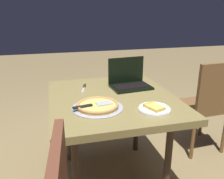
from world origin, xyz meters
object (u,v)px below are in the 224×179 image
object	(u,v)px
pizza_tray	(97,106)
chair_far	(206,102)
laptop	(129,81)
pizza_plate	(154,109)
table_knife	(84,87)
dining_table	(112,105)

from	to	relation	value
pizza_tray	chair_far	world-z (taller)	chair_far
laptop	pizza_plate	xyz separation A→B (m)	(-0.51, -0.00, -0.04)
pizza_tray	table_knife	size ratio (longest dim) A/B	1.69
pizza_plate	chair_far	bearing A→B (deg)	-57.92
pizza_tray	table_knife	xyz separation A→B (m)	(0.45, 0.03, -0.01)
dining_table	laptop	world-z (taller)	laptop
laptop	chair_far	xyz separation A→B (m)	(-0.04, -0.76, -0.26)
dining_table	chair_far	xyz separation A→B (m)	(0.16, -0.96, -0.13)
dining_table	table_knife	size ratio (longest dim) A/B	5.12
laptop	chair_far	bearing A→B (deg)	-92.65
table_knife	dining_table	bearing A→B (deg)	-145.72
pizza_plate	pizza_tray	distance (m)	0.38
dining_table	laptop	distance (m)	0.30
pizza_tray	pizza_plate	bearing A→B (deg)	-110.27
dining_table	laptop	xyz separation A→B (m)	(0.19, -0.20, 0.12)
pizza_tray	table_knife	world-z (taller)	pizza_tray
dining_table	table_knife	distance (m)	0.32
pizza_tray	chair_far	xyz separation A→B (m)	(0.34, -1.11, -0.22)
laptop	chair_far	world-z (taller)	laptop
table_knife	chair_far	world-z (taller)	chair_far
pizza_plate	pizza_tray	world-z (taller)	same
laptop	table_knife	distance (m)	0.39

